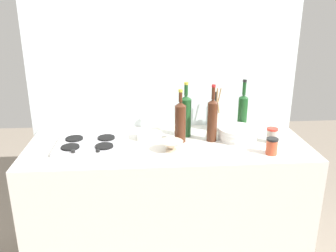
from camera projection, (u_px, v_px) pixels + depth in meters
counter_block at (168, 204)px, 2.45m from camera, size 1.80×0.70×0.90m
backsplash_panel at (164, 87)px, 2.57m from camera, size 1.90×0.06×2.38m
stovetop_hob at (89, 144)px, 2.25m from camera, size 0.41×0.32×0.04m
plate_stack at (237, 133)px, 2.37m from camera, size 0.26×0.26×0.08m
wine_bottle_leftmost at (186, 115)px, 2.39m from camera, size 0.07×0.07×0.37m
wine_bottle_mid_left at (243, 111)px, 2.50m from camera, size 0.07×0.07×0.37m
wine_bottle_mid_right at (212, 119)px, 2.31m from camera, size 0.07×0.07×0.38m
wine_bottle_rightmost at (180, 121)px, 2.30m from camera, size 0.07×0.07×0.35m
mixing_bowl at (171, 145)px, 2.18m from camera, size 0.15×0.15×0.06m
butter_dish at (149, 134)px, 2.38m from camera, size 0.16×0.10×0.06m
utensil_crock at (215, 120)px, 2.54m from camera, size 0.10×0.10×0.31m
condiment_jar_front at (272, 146)px, 2.13m from camera, size 0.07×0.07×0.10m
condiment_jar_rear at (272, 135)px, 2.31m from camera, size 0.07×0.07×0.10m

